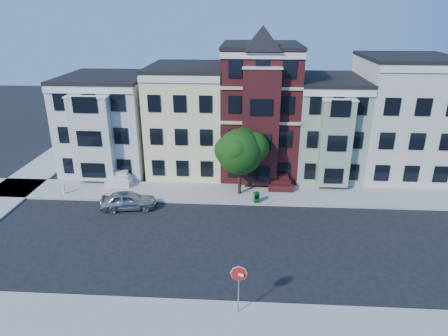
# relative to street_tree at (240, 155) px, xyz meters

# --- Properties ---
(ground) EXTENTS (120.00, 120.00, 0.00)m
(ground) POSITION_rel_street_tree_xyz_m (1.69, -7.98, -3.74)
(ground) COLOR black
(far_sidewalk) EXTENTS (60.00, 4.00, 0.15)m
(far_sidewalk) POSITION_rel_street_tree_xyz_m (1.69, 0.02, -3.67)
(far_sidewalk) COLOR #9E9B93
(far_sidewalk) RESTS_ON ground
(near_sidewalk) EXTENTS (60.00, 4.00, 0.15)m
(near_sidewalk) POSITION_rel_street_tree_xyz_m (1.69, -15.98, -3.67)
(near_sidewalk) COLOR #9E9B93
(near_sidewalk) RESTS_ON ground
(house_white) EXTENTS (8.00, 9.00, 9.00)m
(house_white) POSITION_rel_street_tree_xyz_m (-13.31, 6.52, 0.76)
(house_white) COLOR beige
(house_white) RESTS_ON ground
(house_yellow) EXTENTS (7.00, 9.00, 10.00)m
(house_yellow) POSITION_rel_street_tree_xyz_m (-5.31, 6.52, 1.26)
(house_yellow) COLOR beige
(house_yellow) RESTS_ON ground
(house_brown) EXTENTS (7.00, 9.00, 12.00)m
(house_brown) POSITION_rel_street_tree_xyz_m (1.69, 6.52, 2.26)
(house_brown) COLOR #381011
(house_brown) RESTS_ON ground
(house_green) EXTENTS (6.00, 9.00, 9.00)m
(house_green) POSITION_rel_street_tree_xyz_m (8.19, 6.52, 0.76)
(house_green) COLOR gray
(house_green) RESTS_ON ground
(house_cream) EXTENTS (8.00, 9.00, 11.00)m
(house_cream) POSITION_rel_street_tree_xyz_m (15.19, 6.52, 1.76)
(house_cream) COLOR beige
(house_cream) RESTS_ON ground
(street_tree) EXTENTS (6.92, 6.92, 7.18)m
(street_tree) POSITION_rel_street_tree_xyz_m (0.00, 0.00, 0.00)
(street_tree) COLOR #1D4B14
(street_tree) RESTS_ON far_sidewalk
(parked_car) EXTENTS (4.62, 2.47, 1.50)m
(parked_car) POSITION_rel_street_tree_xyz_m (-8.94, -3.15, -2.99)
(parked_car) COLOR #A5A8AE
(parked_car) RESTS_ON ground
(newspaper_box) EXTENTS (0.52, 0.49, 0.91)m
(newspaper_box) POSITION_rel_street_tree_xyz_m (1.46, -1.68, -3.13)
(newspaper_box) COLOR #0C5619
(newspaper_box) RESTS_ON far_sidewalk
(fire_hydrant) EXTENTS (0.30, 0.30, 0.65)m
(fire_hydrant) POSITION_rel_street_tree_xyz_m (-15.31, -1.03, -3.26)
(fire_hydrant) COLOR silver
(fire_hydrant) RESTS_ON far_sidewalk
(stop_sign) EXTENTS (0.86, 0.49, 3.25)m
(stop_sign) POSITION_rel_street_tree_xyz_m (0.32, -14.80, -1.96)
(stop_sign) COLOR #B41914
(stop_sign) RESTS_ON near_sidewalk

